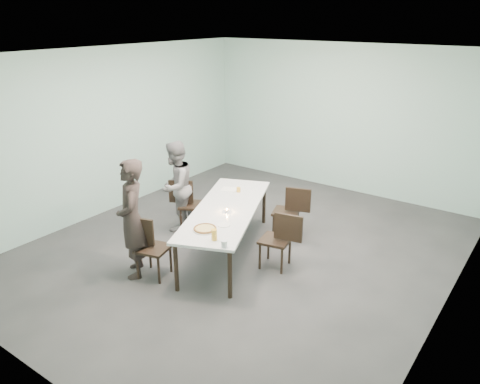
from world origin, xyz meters
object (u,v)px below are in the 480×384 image
Objects in this scene: table at (226,211)px; amber_tumbler at (239,190)px; water_tumbler at (224,244)px; chair_far_left at (188,201)px; tealight at (227,211)px; pizza at (205,229)px; chair_near_left at (148,243)px; diner_near at (132,219)px; chair_far_right at (291,208)px; diner_far at (176,186)px; beer_glass at (214,235)px; side_plate at (224,225)px; chair_near_right at (281,237)px.

table is 0.71m from amber_tumbler.
chair_far_left is at bearing 143.52° from water_tumbler.
amber_tumbler reaches higher than table.
amber_tumbler reaches higher than tealight.
chair_near_left is at bearing -150.87° from pizza.
chair_near_left is 2.56× the size of pizza.
chair_far_right is at bearing 106.81° from diner_near.
table is at bearing 66.61° from diner_far.
chair_far_right is at bearing 89.73° from beer_glass.
chair_far_right reaches higher than side_plate.
side_plate is at bearing -55.85° from table.
chair_far_right is 1.90m from pizza.
chair_far_right reaches higher than water_tumbler.
table is 1.09m from beer_glass.
side_plate is (1.59, -0.73, -0.02)m from diner_far.
chair_far_left and chair_far_right have the same top height.
diner_far is (-1.77, -0.86, 0.28)m from chair_far_right.
side_plate is 0.47m from tealight.
chair_near_left is 10.88× the size of amber_tumbler.
water_tumbler reaches higher than table.
chair_far_right is 1.62m from side_plate.
diner_far is at bearing 155.28° from side_plate.
chair_far_left reaches higher than tealight.
side_plate is (-0.58, -0.59, 0.25)m from chair_near_right.
table is at bearing 106.52° from pizza.
diner_far is (-0.57, 1.49, -0.08)m from diner_near.
chair_near_left is 1.10m from side_plate.
beer_glass reaches higher than chair_near_right.
chair_far_left reaches higher than side_plate.
beer_glass is at bearing -63.22° from tealight.
chair_far_right is 4.83× the size of side_plate.
table is at bearing 126.12° from water_tumbler.
diner_far reaches higher than tealight.
chair_near_right reaches higher than water_tumbler.
beer_glass is 0.24m from water_tumbler.
side_plate is (0.12, 0.27, -0.01)m from pizza.
chair_near_right is at bearing 93.57° from chair_far_right.
tealight is (1.34, -0.33, -0.01)m from diner_far.
table is at bearing -69.84° from amber_tumbler.
chair_near_left is 1.28m from water_tumbler.
table is at bearing 106.17° from diner_near.
chair_far_right is at bearing -4.02° from chair_far_left.
table is 34.34× the size of amber_tumbler.
tealight is at bearing -65.91° from amber_tumbler.
diner_far reaches higher than chair_near_right.
chair_far_right is 0.56× the size of diner_far.
chair_near_right reaches higher than tealight.
diner_near is (-0.19, -0.09, 0.36)m from chair_near_left.
diner_near is at bearing -170.19° from water_tumbler.
table is 15.26× the size of side_plate.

